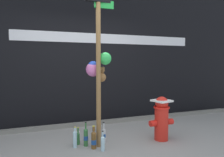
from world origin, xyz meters
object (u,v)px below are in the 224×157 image
Objects in this scene: fire_hydrant at (161,117)px; bottle_0 at (94,140)px; memorial_post at (98,51)px; bottle_3 at (103,143)px; bottle_5 at (78,138)px; bottle_2 at (75,138)px; bottle_4 at (86,137)px; bottle_1 at (104,135)px.

bottle_0 is (-1.24, 0.03, -0.26)m from fire_hydrant.
fire_hydrant is at bearing -8.37° from memorial_post.
fire_hydrant is at bearing 5.09° from bottle_3.
memorial_post is 7.20× the size of bottle_0.
fire_hydrant is 1.49m from bottle_5.
bottle_4 is (0.18, 0.00, 0.01)m from bottle_2.
memorial_post is 6.65× the size of bottle_4.
bottle_4 is (-0.20, 0.03, -1.40)m from memorial_post.
memorial_post is at bearing 48.58° from bottle_0.
memorial_post is at bearing -3.89° from bottle_2.
fire_hydrant is (1.12, -0.17, -1.15)m from memorial_post.
bottle_3 is 0.35m from bottle_4.
bottle_1 is 1.14× the size of bottle_3.
bottle_5 is (0.08, 0.12, -0.03)m from bottle_2.
bottle_1 is 0.32m from bottle_4.
bottle_1 is (0.23, 0.18, -0.00)m from bottle_0.
fire_hydrant is at bearing -7.23° from bottle_2.
bottle_2 is at bearing -177.76° from bottle_1.
bottle_1 is at bearing 168.20° from fire_hydrant.
bottle_5 is (-0.42, 0.10, -0.03)m from bottle_1.
bottle_0 is 0.18m from bottle_4.
bottle_2 is at bearing -179.35° from bottle_4.
bottle_0 reaches higher than bottle_5.
bottle_4 is at bearing -176.86° from bottle_1.
bottle_3 is at bearing -92.09° from memorial_post.
bottle_3 is at bearing -37.94° from bottle_2.
bottle_3 is at bearing -111.57° from bottle_1.
bottle_4 is at bearing 172.15° from memorial_post.
fire_hydrant is 1.37m from bottle_4.
fire_hydrant is 2.45× the size of bottle_3.
memorial_post reaches higher than bottle_2.
bottle_4 is (-0.32, -0.02, 0.01)m from bottle_1.
fire_hydrant is 1.17m from bottle_3.
bottle_4 is 0.16m from bottle_5.
memorial_post is at bearing 171.63° from fire_hydrant.
bottle_3 is 0.79× the size of bottle_4.
bottle_5 is at bearing 155.46° from memorial_post.
bottle_4 reaches higher than bottle_1.
bottle_3 is (-0.01, -0.27, -1.43)m from memorial_post.
bottle_5 is at bearing 126.35° from bottle_3.
bottle_2 is (-1.51, 0.19, -0.26)m from fire_hydrant.
bottle_4 is at bearing -47.18° from bottle_5.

